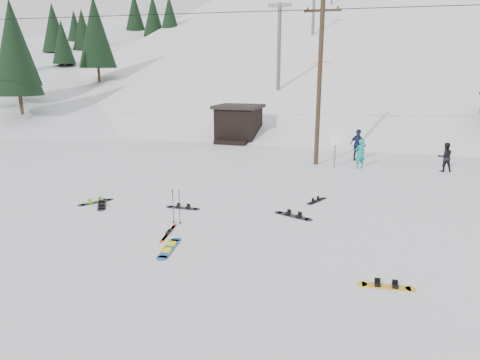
% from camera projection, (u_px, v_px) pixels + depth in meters
% --- Properties ---
extents(ground, '(200.00, 200.00, 0.00)m').
position_uv_depth(ground, '(179.00, 255.00, 12.57)').
color(ground, silver).
rests_on(ground, ground).
extents(ski_slope, '(60.00, 85.24, 65.97)m').
position_uv_depth(ski_slope, '(337.00, 186.00, 66.26)').
color(ski_slope, white).
rests_on(ski_slope, ground).
extents(ridge_left, '(47.54, 95.03, 58.38)m').
position_uv_depth(ridge_left, '(111.00, 173.00, 70.27)').
color(ridge_left, silver).
rests_on(ridge_left, ground).
extents(treeline_left, '(20.00, 64.00, 10.00)m').
position_uv_depth(treeline_left, '(83.00, 110.00, 59.57)').
color(treeline_left, black).
rests_on(treeline_left, ground).
extents(treeline_crest, '(50.00, 6.00, 10.00)m').
position_uv_depth(treeline_crest, '(354.00, 96.00, 91.87)').
color(treeline_crest, black).
rests_on(treeline_crest, ski_slope).
extents(utility_pole, '(2.00, 0.26, 9.00)m').
position_uv_depth(utility_pole, '(319.00, 82.00, 23.73)').
color(utility_pole, '#3A2819').
rests_on(utility_pole, ground).
extents(trail_sign, '(0.50, 0.09, 1.85)m').
position_uv_depth(trail_sign, '(335.00, 145.00, 23.85)').
color(trail_sign, '#595B60').
rests_on(trail_sign, ground).
extents(lift_hut, '(3.40, 4.10, 2.75)m').
position_uv_depth(lift_hut, '(239.00, 123.00, 33.03)').
color(lift_hut, black).
rests_on(lift_hut, ground).
extents(lift_tower_near, '(2.20, 0.36, 8.00)m').
position_uv_depth(lift_tower_near, '(279.00, 42.00, 39.48)').
color(lift_tower_near, '#595B60').
rests_on(lift_tower_near, ski_slope).
extents(lift_tower_mid, '(2.20, 0.36, 8.00)m').
position_uv_depth(lift_tower_mid, '(314.00, 0.00, 56.31)').
color(lift_tower_mid, '#595B60').
rests_on(lift_tower_mid, ski_slope).
extents(hero_snowboard, '(0.55, 1.70, 0.12)m').
position_uv_depth(hero_snowboard, '(169.00, 248.00, 13.03)').
color(hero_snowboard, '#1A51AA').
rests_on(hero_snowboard, ground).
extents(hero_skis, '(0.40, 1.73, 0.09)m').
position_uv_depth(hero_skis, '(169.00, 232.00, 14.29)').
color(hero_skis, red).
rests_on(hero_skis, ground).
extents(ski_poles, '(0.34, 0.09, 1.24)m').
position_uv_depth(ski_poles, '(176.00, 207.00, 15.02)').
color(ski_poles, black).
rests_on(ski_poles, ground).
extents(board_scatter_a, '(1.43, 0.31, 0.10)m').
position_uv_depth(board_scatter_a, '(183.00, 208.00, 16.89)').
color(board_scatter_a, black).
rests_on(board_scatter_a, ground).
extents(board_scatter_b, '(1.11, 1.48, 0.12)m').
position_uv_depth(board_scatter_b, '(102.00, 204.00, 17.33)').
color(board_scatter_b, black).
rests_on(board_scatter_b, ground).
extents(board_scatter_c, '(0.92, 1.31, 0.10)m').
position_uv_depth(board_scatter_c, '(96.00, 202.00, 17.62)').
color(board_scatter_c, black).
rests_on(board_scatter_c, ground).
extents(board_scatter_d, '(1.53, 0.77, 0.11)m').
position_uv_depth(board_scatter_d, '(293.00, 216.00, 15.95)').
color(board_scatter_d, black).
rests_on(board_scatter_d, ground).
extents(board_scatter_e, '(1.44, 0.38, 0.10)m').
position_uv_depth(board_scatter_e, '(386.00, 286.00, 10.73)').
color(board_scatter_e, yellow).
rests_on(board_scatter_e, ground).
extents(board_scatter_f, '(0.69, 1.23, 0.09)m').
position_uv_depth(board_scatter_f, '(317.00, 201.00, 17.80)').
color(board_scatter_f, black).
rests_on(board_scatter_f, ground).
extents(skier_teal, '(0.72, 0.67, 1.65)m').
position_uv_depth(skier_teal, '(360.00, 154.00, 23.62)').
color(skier_teal, '#0D8B80').
rests_on(skier_teal, ground).
extents(skier_dark, '(0.88, 0.75, 1.57)m').
position_uv_depth(skier_dark, '(445.00, 157.00, 22.92)').
color(skier_dark, black).
rests_on(skier_dark, ground).
extents(skier_navy, '(1.18, 1.03, 1.91)m').
position_uv_depth(skier_navy, '(358.00, 145.00, 25.60)').
color(skier_navy, '#191E3F').
rests_on(skier_navy, ground).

